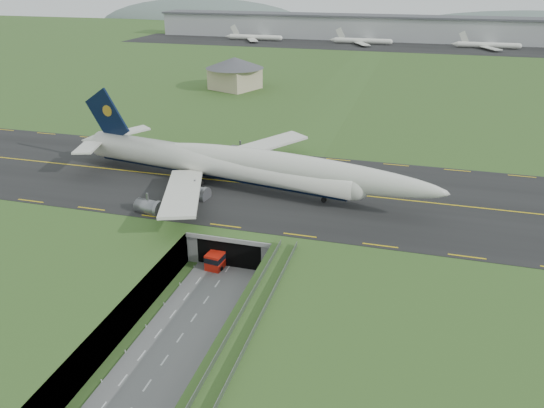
% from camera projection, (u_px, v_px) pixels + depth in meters
% --- Properties ---
extents(ground, '(900.00, 900.00, 0.00)m').
position_uv_depth(ground, '(213.00, 291.00, 88.39)').
color(ground, '#365120').
rests_on(ground, ground).
extents(airfield_deck, '(800.00, 800.00, 6.00)m').
position_uv_depth(airfield_deck, '(212.00, 276.00, 87.17)').
color(airfield_deck, gray).
rests_on(airfield_deck, ground).
extents(trench_road, '(12.00, 75.00, 0.20)m').
position_uv_depth(trench_road, '(195.00, 316.00, 81.75)').
color(trench_road, slate).
rests_on(trench_road, ground).
extents(taxiway, '(800.00, 44.00, 0.18)m').
position_uv_depth(taxiway, '(268.00, 186.00, 114.94)').
color(taxiway, black).
rests_on(taxiway, airfield_deck).
extents(tunnel_portal, '(17.00, 22.30, 6.00)m').
position_uv_depth(tunnel_portal, '(244.00, 230.00, 101.73)').
color(tunnel_portal, gray).
rests_on(tunnel_portal, ground).
extents(guideway, '(3.00, 53.00, 7.05)m').
position_uv_depth(guideway, '(237.00, 350.00, 66.70)').
color(guideway, '#A8A8A3').
rests_on(guideway, ground).
extents(jumbo_jet, '(86.81, 56.61, 18.99)m').
position_uv_depth(jumbo_jet, '(239.00, 165.00, 112.26)').
color(jumbo_jet, white).
rests_on(jumbo_jet, ground).
extents(shuttle_tram, '(3.70, 7.81, 3.07)m').
position_uv_depth(shuttle_tram, '(221.00, 255.00, 96.00)').
color(shuttle_tram, red).
rests_on(shuttle_tram, ground).
extents(service_building, '(29.10, 29.10, 12.22)m').
position_uv_depth(service_building, '(235.00, 70.00, 204.79)').
color(service_building, '#C4B28E').
rests_on(service_building, ground).
extents(cargo_terminal, '(320.00, 67.00, 15.60)m').
position_uv_depth(cargo_terminal, '(381.00, 28.00, 346.07)').
color(cargo_terminal, '#B2B2B2').
rests_on(cargo_terminal, ground).
extents(distant_hills, '(700.00, 91.00, 60.00)m').
position_uv_depth(distant_hills, '(469.00, 37.00, 452.30)').
color(distant_hills, slate).
rests_on(distant_hills, ground).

